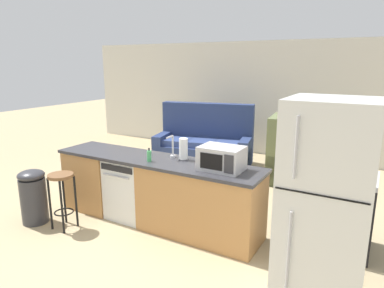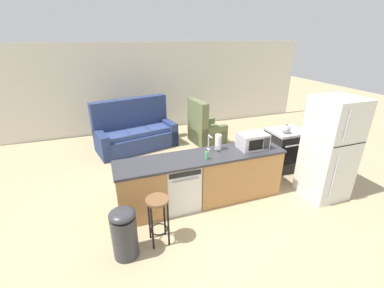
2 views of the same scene
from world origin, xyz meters
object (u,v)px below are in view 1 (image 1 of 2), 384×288
soap_bottle (149,156)px  armchair (286,163)px  dishwasher (132,188)px  paper_towel_roll (183,149)px  couch (205,145)px  microwave (222,158)px  kettle (325,167)px  stove_range (337,210)px  refrigerator (325,206)px  bar_stool (62,189)px  trash_bin (33,196)px

soap_bottle → armchair: (1.06, 2.68, -0.62)m
dishwasher → armchair: size_ratio=0.70×
paper_towel_roll → couch: size_ratio=0.13×
microwave → paper_towel_roll: bearing=166.5°
kettle → armchair: (-0.95, 2.12, -0.64)m
dishwasher → microwave: 1.50m
stove_range → refrigerator: refrigerator is taller
microwave → bar_stool: 2.10m
stove_range → soap_bottle: (-2.18, -0.69, 0.52)m
trash_bin → microwave: bearing=18.8°
microwave → trash_bin: bearing=-161.2°
refrigerator → kettle: bearing=99.7°
dishwasher → microwave: bearing=-0.1°
dishwasher → soap_bottle: size_ratio=4.77×
soap_bottle → kettle: bearing=15.6°
armchair → refrigerator: bearing=-70.1°
soap_bottle → kettle: size_ratio=0.86×
soap_bottle → couch: size_ratio=0.08×
soap_bottle → couch: 3.15m
refrigerator → trash_bin: bearing=-175.8°
paper_towel_roll → bar_stool: paper_towel_roll is taller
microwave → armchair: 2.64m
kettle → couch: couch is taller
couch → armchair: size_ratio=1.79×
stove_range → bar_stool: 3.40m
dishwasher → refrigerator: (2.60, -0.55, 0.50)m
microwave → dishwasher: bearing=179.9°
refrigerator → trash_bin: size_ratio=2.49×
armchair → bar_stool: bearing=-121.8°
microwave → couch: couch is taller
stove_range → dishwasher: bearing=-168.1°
microwave → soap_bottle: bearing=-171.6°
kettle → paper_towel_roll: bearing=-170.6°
microwave → bar_stool: size_ratio=0.68×
kettle → armchair: size_ratio=0.17×
kettle → trash_bin: (-3.46, -1.24, -0.61)m
paper_towel_roll → bar_stool: (-1.30, -0.87, -0.50)m
microwave → armchair: size_ratio=0.42×
microwave → bar_stool: microwave is taller
dishwasher → trash_bin: (-1.02, -0.81, -0.04)m
paper_towel_roll → trash_bin: bearing=-151.7°
dishwasher → trash_bin: 1.31m
microwave → soap_bottle: (-0.94, -0.14, -0.07)m
microwave → couch: (-1.72, 2.86, -0.65)m
stove_range → trash_bin: 3.87m
stove_range → paper_towel_roll: size_ratio=3.19×
soap_bottle → trash_bin: bearing=-155.0°
refrigerator → bar_stool: size_ratio=2.49×
kettle → trash_bin: 3.72m
soap_bottle → bar_stool: 1.21m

